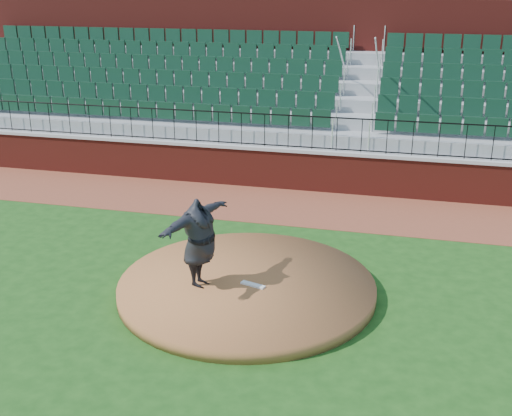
% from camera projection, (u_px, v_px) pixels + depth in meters
% --- Properties ---
extents(ground, '(90.00, 90.00, 0.00)m').
position_uv_depth(ground, '(239.00, 289.00, 13.32)').
color(ground, '#194513').
rests_on(ground, ground).
extents(warning_track, '(34.00, 3.20, 0.01)m').
position_uv_depth(warning_track, '(289.00, 205.00, 18.24)').
color(warning_track, brown).
rests_on(warning_track, ground).
extents(field_wall, '(34.00, 0.35, 1.20)m').
position_uv_depth(field_wall, '(299.00, 170.00, 19.49)').
color(field_wall, maroon).
rests_on(field_wall, ground).
extents(wall_cap, '(34.00, 0.45, 0.10)m').
position_uv_depth(wall_cap, '(300.00, 150.00, 19.27)').
color(wall_cap, '#B7B7B7').
rests_on(wall_cap, field_wall).
extents(wall_railing, '(34.00, 0.05, 1.00)m').
position_uv_depth(wall_railing, '(300.00, 132.00, 19.08)').
color(wall_railing, black).
rests_on(wall_railing, wall_cap).
extents(seating_stands, '(34.00, 5.10, 4.60)m').
position_uv_depth(seating_stands, '(315.00, 100.00, 21.40)').
color(seating_stands, gray).
rests_on(seating_stands, ground).
extents(concourse_wall, '(34.00, 0.50, 5.50)m').
position_uv_depth(concourse_wall, '(327.00, 75.00, 23.80)').
color(concourse_wall, maroon).
rests_on(concourse_wall, ground).
extents(pitchers_mound, '(5.34, 5.34, 0.25)m').
position_uv_depth(pitchers_mound, '(247.00, 287.00, 13.16)').
color(pitchers_mound, brown).
rests_on(pitchers_mound, ground).
extents(pitching_rubber, '(0.54, 0.28, 0.04)m').
position_uv_depth(pitching_rubber, '(253.00, 285.00, 12.93)').
color(pitching_rubber, white).
rests_on(pitching_rubber, pitchers_mound).
extents(pitcher, '(1.18, 2.38, 1.87)m').
position_uv_depth(pitcher, '(199.00, 243.00, 12.65)').
color(pitcher, black).
rests_on(pitcher, pitchers_mound).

